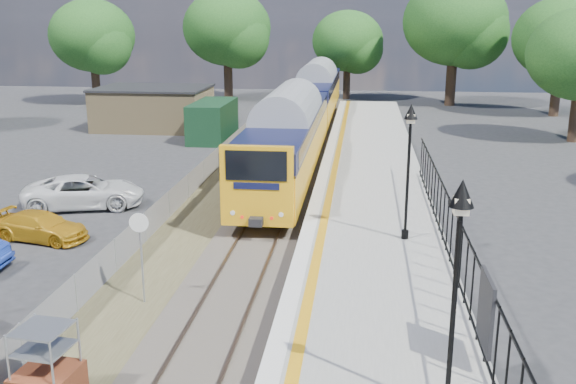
% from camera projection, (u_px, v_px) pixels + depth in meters
% --- Properties ---
extents(ground, '(120.00, 120.00, 0.00)m').
position_uv_depth(ground, '(213.00, 338.00, 16.94)').
color(ground, '#2D2D30').
rests_on(ground, ground).
extents(track_bed, '(5.90, 80.00, 0.29)m').
position_uv_depth(track_bed, '(256.00, 222.00, 26.24)').
color(track_bed, '#473F38').
rests_on(track_bed, ground).
extents(platform, '(5.00, 70.00, 0.90)m').
position_uv_depth(platform, '(371.00, 231.00, 24.02)').
color(platform, gray).
rests_on(platform, ground).
extents(platform_edge, '(0.90, 70.00, 0.01)m').
position_uv_depth(platform_edge, '(317.00, 218.00, 24.13)').
color(platform_edge, silver).
rests_on(platform_edge, platform).
extents(victorian_lamp_south, '(0.44, 0.44, 4.60)m').
position_uv_depth(victorian_lamp_south, '(458.00, 245.00, 11.36)').
color(victorian_lamp_south, black).
rests_on(victorian_lamp_south, platform).
extents(victorian_lamp_north, '(0.44, 0.44, 4.60)m').
position_uv_depth(victorian_lamp_north, '(410.00, 140.00, 20.96)').
color(victorian_lamp_north, black).
rests_on(victorian_lamp_north, platform).
extents(palisade_fence, '(0.12, 26.00, 2.00)m').
position_uv_depth(palisade_fence, '(459.00, 253.00, 17.86)').
color(palisade_fence, black).
rests_on(palisade_fence, platform).
extents(wire_fence, '(0.06, 52.00, 1.20)m').
position_uv_depth(wire_fence, '(182.00, 192.00, 28.75)').
color(wire_fence, '#999EA3').
rests_on(wire_fence, ground).
extents(outbuilding, '(10.80, 10.10, 3.12)m').
position_uv_depth(outbuilding, '(165.00, 110.00, 47.66)').
color(outbuilding, '#A1895B').
rests_on(outbuilding, ground).
extents(tree_line, '(56.80, 43.80, 11.88)m').
position_uv_depth(tree_line, '(338.00, 36.00, 55.28)').
color(tree_line, '#332319').
rests_on(tree_line, ground).
extents(train, '(2.82, 40.83, 3.51)m').
position_uv_depth(train, '(306.00, 108.00, 42.81)').
color(train, orange).
rests_on(train, ground).
extents(brick_plinth, '(1.34, 1.34, 1.95)m').
position_uv_depth(brick_plinth, '(46.00, 370.00, 13.65)').
color(brick_plinth, brown).
rests_on(brick_plinth, ground).
extents(speed_sign, '(0.57, 0.12, 2.82)m').
position_uv_depth(speed_sign, '(140.00, 243.00, 18.43)').
color(speed_sign, '#999EA3').
rests_on(speed_sign, ground).
extents(car_yellow, '(3.93, 2.22, 1.08)m').
position_uv_depth(car_yellow, '(41.00, 226.00, 24.27)').
color(car_yellow, '#C68D17').
rests_on(car_yellow, ground).
extents(car_white, '(5.62, 3.71, 1.44)m').
position_uv_depth(car_white, '(84.00, 192.00, 28.40)').
color(car_white, white).
rests_on(car_white, ground).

